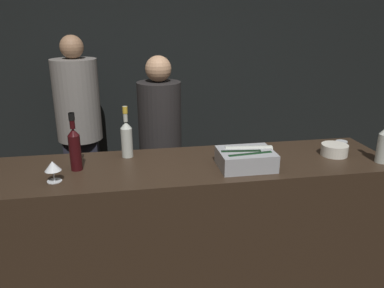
{
  "coord_description": "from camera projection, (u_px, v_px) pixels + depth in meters",
  "views": [
    {
      "loc": [
        -0.38,
        -1.84,
        1.95
      ],
      "look_at": [
        0.0,
        0.35,
        1.19
      ],
      "focal_mm": 35.0,
      "sensor_mm": 36.0,
      "label": 1
    }
  ],
  "objects": [
    {
      "name": "wall_back_chalkboard",
      "position": [
        162.0,
        70.0,
        4.06
      ],
      "size": [
        6.4,
        0.06,
        2.8
      ],
      "color": "black",
      "rests_on": "ground_plane"
    },
    {
      "name": "bar_counter",
      "position": [
        193.0,
        236.0,
        2.54
      ],
      "size": [
        2.56,
        0.65,
        1.07
      ],
      "color": "#2D2116",
      "rests_on": "ground_plane"
    },
    {
      "name": "ice_bin_with_bottles",
      "position": [
        246.0,
        158.0,
        2.29
      ],
      "size": [
        0.35,
        0.26,
        0.12
      ],
      "color": "#9EA0A5",
      "rests_on": "bar_counter"
    },
    {
      "name": "bowl_white",
      "position": [
        334.0,
        149.0,
        2.5
      ],
      "size": [
        0.17,
        0.17,
        0.07
      ],
      "color": "silver",
      "rests_on": "bar_counter"
    },
    {
      "name": "wine_glass",
      "position": [
        53.0,
        167.0,
        2.08
      ],
      "size": [
        0.09,
        0.09,
        0.12
      ],
      "color": "silver",
      "rests_on": "bar_counter"
    },
    {
      "name": "candle_votive",
      "position": [
        341.0,
        144.0,
        2.65
      ],
      "size": [
        0.08,
        0.08,
        0.05
      ],
      "color": "silver",
      "rests_on": "bar_counter"
    },
    {
      "name": "red_wine_bottle_black_foil",
      "position": [
        75.0,
        146.0,
        2.22
      ],
      "size": [
        0.07,
        0.07,
        0.35
      ],
      "color": "black",
      "rests_on": "bar_counter"
    },
    {
      "name": "white_wine_bottle",
      "position": [
        384.0,
        143.0,
        2.34
      ],
      "size": [
        0.08,
        0.08,
        0.32
      ],
      "color": "#B2B7AD",
      "rests_on": "bar_counter"
    },
    {
      "name": "rose_wine_bottle",
      "position": [
        127.0,
        137.0,
        2.44
      ],
      "size": [
        0.07,
        0.07,
        0.34
      ],
      "color": "#B2B7AD",
      "rests_on": "bar_counter"
    },
    {
      "name": "person_in_hoodie",
      "position": [
        160.0,
        144.0,
        3.18
      ],
      "size": [
        0.36,
        0.36,
        1.66
      ],
      "rotation": [
        0.0,
        0.0,
        0.87
      ],
      "color": "black",
      "rests_on": "ground_plane"
    },
    {
      "name": "person_blond_tee",
      "position": [
        79.0,
        122.0,
        3.55
      ],
      "size": [
        0.42,
        0.42,
        1.8
      ],
      "rotation": [
        0.0,
        0.0,
        2.41
      ],
      "color": "black",
      "rests_on": "ground_plane"
    }
  ]
}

